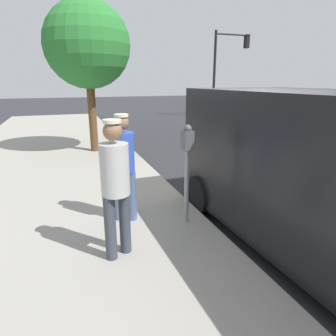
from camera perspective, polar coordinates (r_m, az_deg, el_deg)
ground_plane at (r=5.85m, az=13.42°, el=-6.70°), size 80.00×80.00×0.00m
sidewalk_slab at (r=4.99m, az=-23.40°, el=-10.94°), size 5.00×32.00×0.15m
parking_meter_near at (r=4.34m, az=3.74°, el=2.04°), size 0.14×0.18×1.52m
pedestrian_in_blue at (r=4.46m, az=-8.71°, el=1.23°), size 0.34×0.34×1.66m
pedestrian_in_gray at (r=3.50m, az=-10.22°, el=-2.62°), size 0.34×0.34×1.71m
traffic_light_corner at (r=19.89m, az=11.37°, el=19.92°), size 2.48×0.42×5.20m
street_tree at (r=9.38m, az=-15.44°, el=22.03°), size 2.46×2.46×4.34m
fire_hydrant at (r=8.59m, az=-8.73°, el=5.00°), size 0.24×0.24×0.86m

